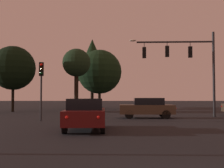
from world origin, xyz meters
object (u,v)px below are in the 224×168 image
at_px(car_nearside_lane, 84,114).
at_px(tree_behind_sign, 91,60).
at_px(tree_center_horizon, 98,72).
at_px(traffic_light_corner_right, 40,79).
at_px(tree_left_far, 75,63).
at_px(traffic_signal_mast_arm, 185,59).
at_px(car_crossing_left, 146,108).
at_px(tree_right_cluster, 12,68).

xyz_separation_m(car_nearside_lane, tree_behind_sign, (-1.62, 28.34, 6.20)).
bearing_deg(tree_center_horizon, traffic_light_corner_right, -99.50).
bearing_deg(tree_left_far, tree_center_horizon, 60.80).
distance_m(traffic_signal_mast_arm, car_crossing_left, 5.37).
bearing_deg(traffic_signal_mast_arm, tree_right_cluster, 155.12).
relative_size(traffic_light_corner_right, car_crossing_left, 0.93).
height_order(car_crossing_left, tree_right_cluster, tree_right_cluster).
distance_m(traffic_signal_mast_arm, car_nearside_lane, 12.56).
relative_size(traffic_light_corner_right, tree_center_horizon, 0.51).
bearing_deg(tree_behind_sign, car_crossing_left, -74.79).
bearing_deg(tree_behind_sign, tree_left_far, -97.34).
bearing_deg(tree_right_cluster, traffic_signal_mast_arm, -24.88).
bearing_deg(tree_center_horizon, tree_behind_sign, 104.89).
bearing_deg(tree_center_horizon, tree_left_far, -119.20).
relative_size(tree_left_far, tree_center_horizon, 0.92).
height_order(tree_center_horizon, tree_right_cluster, tree_center_horizon).
bearing_deg(tree_left_far, tree_right_cluster, -163.06).
relative_size(car_nearside_lane, tree_behind_sign, 0.42).
bearing_deg(traffic_signal_mast_arm, car_crossing_left, -155.99).
bearing_deg(tree_center_horizon, car_nearside_lane, -89.15).
bearing_deg(car_nearside_lane, tree_left_far, 98.32).
xyz_separation_m(tree_left_far, tree_right_cluster, (-6.56, -2.00, -0.72)).
xyz_separation_m(car_crossing_left, tree_center_horizon, (-4.27, 15.61, 4.04)).
bearing_deg(car_nearside_lane, tree_right_cluster, 118.59).
distance_m(traffic_signal_mast_arm, traffic_light_corner_right, 11.68).
height_order(traffic_signal_mast_arm, traffic_light_corner_right, traffic_signal_mast_arm).
xyz_separation_m(car_nearside_lane, tree_left_far, (-2.80, 19.17, 4.62)).
relative_size(car_crossing_left, tree_right_cluster, 0.59).
height_order(car_nearside_lane, tree_right_cluster, tree_right_cluster).
height_order(traffic_light_corner_right, car_nearside_lane, traffic_light_corner_right).
xyz_separation_m(car_nearside_lane, tree_right_cluster, (-9.36, 17.17, 3.89)).
height_order(traffic_light_corner_right, tree_center_horizon, tree_center_horizon).
relative_size(car_crossing_left, tree_left_far, 0.59).
bearing_deg(tree_behind_sign, tree_right_cluster, -124.72).
distance_m(tree_left_far, tree_right_cluster, 6.89).
relative_size(tree_behind_sign, tree_left_far, 1.41).
bearing_deg(traffic_light_corner_right, car_crossing_left, 20.49).
height_order(traffic_signal_mast_arm, tree_behind_sign, tree_behind_sign).
relative_size(traffic_signal_mast_arm, car_nearside_lane, 1.63).
height_order(traffic_signal_mast_arm, tree_right_cluster, tree_right_cluster).
height_order(tree_behind_sign, tree_left_far, tree_behind_sign).
xyz_separation_m(car_crossing_left, tree_right_cluster, (-13.28, 9.22, 3.90)).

